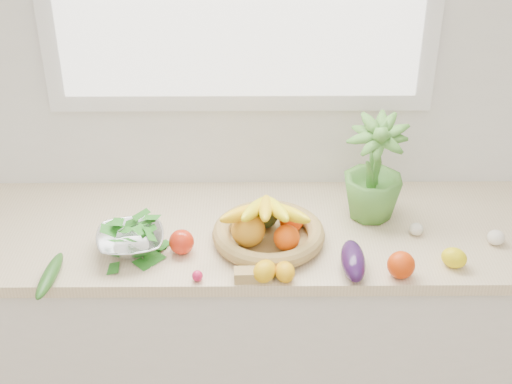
{
  "coord_description": "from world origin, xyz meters",
  "views": [
    {
      "loc": [
        0.03,
        -0.01,
        2.22
      ],
      "look_at": [
        0.05,
        1.93,
        1.05
      ],
      "focal_mm": 50.0,
      "sensor_mm": 36.0,
      "label": 1
    }
  ],
  "objects_px": {
    "apple": "(182,242)",
    "eggplant": "(353,261)",
    "fruit_basket": "(268,228)",
    "potted_herb": "(374,168)",
    "colander_with_spinach": "(130,237)",
    "cucumber": "(50,275)"
  },
  "relations": [
    {
      "from": "apple",
      "to": "eggplant",
      "type": "xyz_separation_m",
      "value": [
        0.52,
        -0.1,
        -0.0
      ]
    },
    {
      "from": "apple",
      "to": "fruit_basket",
      "type": "height_order",
      "value": "fruit_basket"
    },
    {
      "from": "apple",
      "to": "potted_herb",
      "type": "bearing_deg",
      "value": 18.4
    },
    {
      "from": "potted_herb",
      "to": "fruit_basket",
      "type": "relative_size",
      "value": 0.95
    },
    {
      "from": "apple",
      "to": "eggplant",
      "type": "distance_m",
      "value": 0.53
    },
    {
      "from": "eggplant",
      "to": "colander_with_spinach",
      "type": "height_order",
      "value": "colander_with_spinach"
    },
    {
      "from": "eggplant",
      "to": "cucumber",
      "type": "height_order",
      "value": "eggplant"
    },
    {
      "from": "cucumber",
      "to": "potted_herb",
      "type": "height_order",
      "value": "potted_herb"
    },
    {
      "from": "potted_herb",
      "to": "fruit_basket",
      "type": "height_order",
      "value": "potted_herb"
    },
    {
      "from": "apple",
      "to": "fruit_basket",
      "type": "distance_m",
      "value": 0.28
    },
    {
      "from": "cucumber",
      "to": "fruit_basket",
      "type": "height_order",
      "value": "fruit_basket"
    },
    {
      "from": "eggplant",
      "to": "potted_herb",
      "type": "distance_m",
      "value": 0.35
    },
    {
      "from": "potted_herb",
      "to": "colander_with_spinach",
      "type": "relative_size",
      "value": 1.5
    },
    {
      "from": "apple",
      "to": "potted_herb",
      "type": "xyz_separation_m",
      "value": [
        0.62,
        0.21,
        0.15
      ]
    },
    {
      "from": "apple",
      "to": "colander_with_spinach",
      "type": "distance_m",
      "value": 0.16
    },
    {
      "from": "apple",
      "to": "colander_with_spinach",
      "type": "xyz_separation_m",
      "value": [
        -0.16,
        0.01,
        0.02
      ]
    },
    {
      "from": "eggplant",
      "to": "potted_herb",
      "type": "xyz_separation_m",
      "value": [
        0.1,
        0.31,
        0.15
      ]
    },
    {
      "from": "apple",
      "to": "potted_herb",
      "type": "relative_size",
      "value": 0.22
    },
    {
      "from": "apple",
      "to": "eggplant",
      "type": "height_order",
      "value": "apple"
    },
    {
      "from": "potted_herb",
      "to": "cucumber",
      "type": "bearing_deg",
      "value": -160.78
    },
    {
      "from": "apple",
      "to": "potted_herb",
      "type": "height_order",
      "value": "potted_herb"
    },
    {
      "from": "apple",
      "to": "cucumber",
      "type": "height_order",
      "value": "apple"
    }
  ]
}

